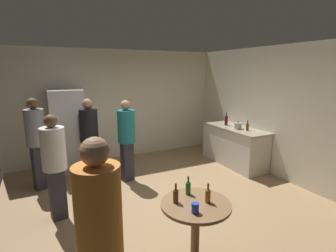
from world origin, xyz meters
The scene contains 18 objects.
ground_plane centered at (0.00, 0.00, -0.05)m, with size 5.20×5.20×0.10m, color #9E7C56.
wall_back centered at (0.00, 2.63, 1.35)m, with size 5.32×0.06×2.70m, color silver.
wall_side_right centered at (2.63, 0.00, 1.35)m, with size 0.06×5.20×2.70m, color silver.
refrigerator centered at (-1.26, 2.20, 0.90)m, with size 0.70×0.68×1.80m.
kitchen_counter centered at (2.28, 0.89, 0.45)m, with size 0.64×1.74×0.90m.
kettle centered at (2.23, 0.73, 0.97)m, with size 0.24×0.17×0.18m.
wine_bottle_on_counter centered at (2.25, 1.17, 1.02)m, with size 0.08×0.08×0.31m.
beer_bottle_on_counter centered at (2.31, 0.51, 0.98)m, with size 0.06×0.06×0.23m.
foreground_table centered at (-0.27, -1.48, 0.63)m, with size 0.80×0.80×0.73m.
beer_bottle_amber centered at (-0.14, -1.52, 0.82)m, with size 0.06×0.06×0.23m.
beer_bottle_brown centered at (-0.47, -1.37, 0.82)m, with size 0.06×0.06×0.23m.
beer_bottle_green centered at (-0.24, -1.25, 0.82)m, with size 0.06×0.06×0.23m.
plastic_cup_blue centered at (-0.39, -1.65, 0.79)m, with size 0.08×0.08×0.11m, color blue.
person_in_black_shirt centered at (-0.95, 1.33, 0.98)m, with size 0.40×0.40×1.68m.
person_in_gray_shirt centered at (-1.88, 1.42, 1.01)m, with size 0.44×0.44×1.73m.
person_in_orange_shirt centered at (-1.44, -2.01, 1.04)m, with size 0.43×0.43×1.76m.
person_in_teal_shirt centered at (-0.28, 1.07, 0.96)m, with size 0.41×0.41×1.64m.
person_in_white_shirt centered at (-1.64, 0.19, 0.93)m, with size 0.39×0.39×1.60m.
Camera 1 is at (-1.74, -3.75, 2.20)m, focal length 27.82 mm.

